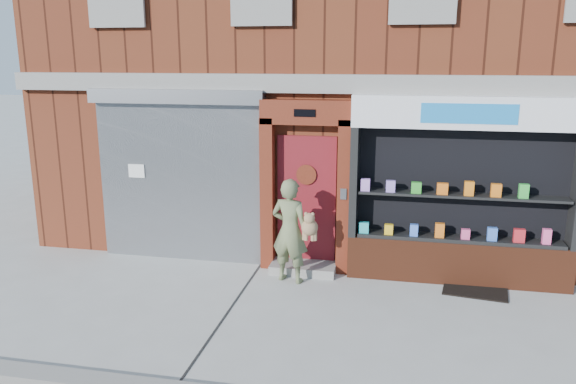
# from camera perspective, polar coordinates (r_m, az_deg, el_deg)

# --- Properties ---
(ground) EXTENTS (80.00, 80.00, 0.00)m
(ground) POSITION_cam_1_polar(r_m,az_deg,el_deg) (8.03, 4.84, -12.91)
(ground) COLOR #9E9E99
(ground) RESTS_ON ground
(building) EXTENTS (12.00, 8.16, 8.00)m
(building) POSITION_cam_1_polar(r_m,az_deg,el_deg) (13.17, 8.38, 15.34)
(building) COLOR #5A2414
(building) RESTS_ON ground
(shutter_bay) EXTENTS (3.10, 0.30, 3.04)m
(shutter_bay) POSITION_cam_1_polar(r_m,az_deg,el_deg) (10.00, -10.95, 2.66)
(shutter_bay) COLOR gray
(shutter_bay) RESTS_ON ground
(red_door_bay) EXTENTS (1.52, 0.58, 2.90)m
(red_door_bay) POSITION_cam_1_polar(r_m,az_deg,el_deg) (9.38, 1.81, 0.54)
(red_door_bay) COLOR #531B0E
(red_door_bay) RESTS_ON ground
(pharmacy_bay) EXTENTS (3.50, 0.41, 3.00)m
(pharmacy_bay) POSITION_cam_1_polar(r_m,az_deg,el_deg) (9.28, 17.14, -0.76)
(pharmacy_bay) COLOR #5F2916
(pharmacy_bay) RESTS_ON ground
(woman) EXTENTS (0.81, 0.55, 1.71)m
(woman) POSITION_cam_1_polar(r_m,az_deg,el_deg) (9.01, 0.31, -3.92)
(woman) COLOR #636D47
(woman) RESTS_ON ground
(doormat) EXTENTS (1.05, 0.80, 0.02)m
(doormat) POSITION_cam_1_polar(r_m,az_deg,el_deg) (9.41, 18.47, -9.41)
(doormat) COLOR black
(doormat) RESTS_ON ground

